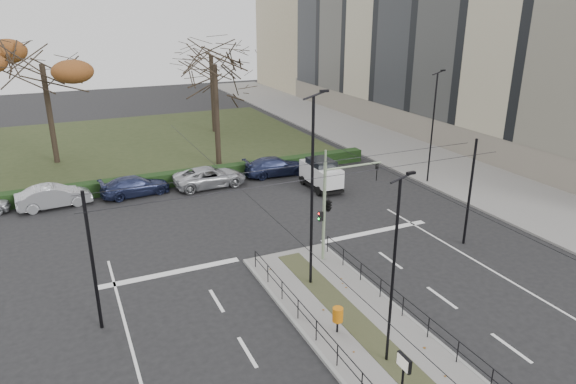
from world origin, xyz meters
name	(u,v)px	position (x,y,z in m)	size (l,w,h in m)	color
ground	(330,299)	(0.00, 0.00, 0.00)	(140.00, 140.00, 0.00)	black
median_island	(359,328)	(0.00, -2.50, 0.07)	(4.40, 15.00, 0.14)	slate
sidewalk_east	(384,144)	(18.00, 22.00, 0.07)	(8.00, 90.00, 0.14)	slate
park	(109,146)	(-6.00, 32.00, 0.05)	(38.00, 26.00, 0.10)	#252F17
hedge	(130,184)	(-6.00, 18.60, 0.50)	(38.00, 1.00, 1.00)	black
apartment_block	(463,28)	(27.97, 23.97, 10.39)	(13.09, 52.10, 21.64)	tan
median_railing	(362,310)	(0.00, -2.60, 0.98)	(4.14, 13.24, 0.92)	black
catenary	(315,217)	(0.00, 1.62, 3.42)	(20.00, 34.00, 6.00)	black
traffic_light	(330,203)	(1.76, 3.39, 3.18)	(3.55, 2.04, 5.22)	gray
litter_bin	(338,315)	(-1.03, -2.47, 0.93)	(0.43, 0.43, 1.10)	black
info_panel	(403,370)	(-1.51, -7.27, 1.99)	(0.13, 0.62, 2.36)	black
streetlamp_median_near	(394,271)	(-0.21, -4.72, 3.83)	(0.61, 0.12, 7.26)	black
streetlamp_median_far	(312,191)	(-0.21, 1.48, 4.74)	(0.76, 0.15, 9.04)	black
streetlamp_sidewalk	(433,127)	(14.52, 11.23, 4.28)	(0.68, 0.14, 8.15)	black
parked_car_second	(54,196)	(-10.99, 17.44, 0.76)	(1.60, 4.59, 1.51)	#A9ABB0
parked_car_third	(135,186)	(-5.79, 17.56, 0.68)	(1.91, 4.70, 1.37)	#1D2445
parked_car_fourth	(210,177)	(-0.51, 17.20, 0.73)	(2.42, 5.26, 1.46)	#A9ABB0
white_van	(321,173)	(6.65, 13.45, 1.15)	(1.89, 3.98, 2.19)	silver
rust_tree	(42,64)	(-10.58, 28.24, 8.16)	(8.93, 8.93, 10.61)	black
bare_tree_center	(211,61)	(4.80, 33.72, 7.31)	(7.83, 7.83, 10.34)	black
bare_tree_near	(215,72)	(1.69, 22.21, 7.59)	(6.35, 6.35, 10.74)	black
parked_car_fifth	(275,166)	(4.90, 17.68, 0.72)	(2.01, 4.95, 1.44)	#1D2445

